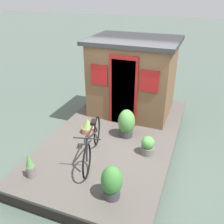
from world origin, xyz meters
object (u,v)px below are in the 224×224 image
object	(u,v)px
potted_plant_lavender	(30,166)
potted_plant_geranium	(88,126)
potted_plant_mint	(126,123)
houseboat_cabin	(133,76)
potted_plant_succulent	(112,183)
bicycle	(92,143)
potted_plant_thyme	(148,146)

from	to	relation	value
potted_plant_lavender	potted_plant_geranium	world-z (taller)	potted_plant_lavender
potted_plant_geranium	potted_plant_mint	bearing A→B (deg)	-78.75
houseboat_cabin	potted_plant_succulent	xyz separation A→B (m)	(-3.29, -0.65, -0.72)
potted_plant_succulent	potted_plant_mint	xyz separation A→B (m)	(1.93, 0.37, 0.03)
bicycle	potted_plant_mint	size ratio (longest dim) A/B	2.46
potted_plant_geranium	potted_plant_succulent	bearing A→B (deg)	-143.51
potted_plant_thyme	potted_plant_mint	world-z (taller)	potted_plant_mint
houseboat_cabin	potted_plant_geranium	distance (m)	1.88
potted_plant_lavender	potted_plant_geranium	size ratio (longest dim) A/B	1.40
potted_plant_succulent	potted_plant_lavender	distance (m)	1.61
houseboat_cabin	potted_plant_succulent	size ratio (longest dim) A/B	3.66
potted_plant_lavender	potted_plant_succulent	bearing A→B (deg)	-87.65
potted_plant_succulent	potted_plant_mint	distance (m)	1.96
bicycle	potted_plant_lavender	distance (m)	1.27
potted_plant_thyme	potted_plant_geranium	xyz separation A→B (m)	(0.32, 1.57, -0.02)
potted_plant_thyme	potted_plant_mint	distance (m)	0.83
potted_plant_mint	potted_plant_geranium	world-z (taller)	potted_plant_mint
houseboat_cabin	potted_plant_thyme	xyz separation A→B (m)	(-1.87, -0.92, -0.83)
houseboat_cabin	bicycle	xyz separation A→B (m)	(-2.42, 0.11, -0.66)
potted_plant_mint	houseboat_cabin	bearing A→B (deg)	11.59
potted_plant_lavender	potted_plant_thyme	bearing A→B (deg)	-51.57
potted_plant_thyme	potted_plant_mint	bearing A→B (deg)	52.00
potted_plant_thyme	potted_plant_geranium	size ratio (longest dim) A/B	1.10
potted_plant_thyme	potted_plant_mint	size ratio (longest dim) A/B	0.59
houseboat_cabin	potted_plant_mint	size ratio (longest dim) A/B	3.32
bicycle	potted_plant_succulent	xyz separation A→B (m)	(-0.88, -0.76, -0.06)
potted_plant_succulent	potted_plant_thyme	xyz separation A→B (m)	(1.43, -0.28, -0.11)
bicycle	potted_plant_geranium	size ratio (longest dim) A/B	4.57
bicycle	potted_plant_lavender	xyz separation A→B (m)	(-0.94, 0.84, -0.12)
bicycle	potted_plant_geranium	world-z (taller)	bicycle
bicycle	potted_plant_succulent	bearing A→B (deg)	-139.05
potted_plant_thyme	potted_plant_lavender	bearing A→B (deg)	128.43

